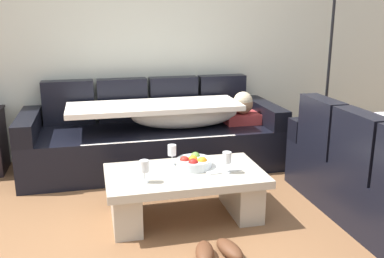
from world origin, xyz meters
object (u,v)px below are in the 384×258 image
at_px(wine_glass_far_back, 172,151).
at_px(floor_lamp, 328,54).
at_px(wine_glass_near_left, 144,167).
at_px(open_magazine, 220,168).
at_px(coffee_table, 185,189).
at_px(wine_glass_near_right, 227,158).
at_px(pair_of_shoes, 217,251).
at_px(fruit_bowl, 194,162).
at_px(couch_along_wall, 158,136).

bearing_deg(wine_glass_far_back, floor_lamp, 29.15).
xyz_separation_m(wine_glass_near_left, floor_lamp, (2.23, 1.41, 0.62)).
height_order(wine_glass_near_left, open_magazine, wine_glass_near_left).
bearing_deg(coffee_table, wine_glass_near_right, -16.89).
height_order(coffee_table, pair_of_shoes, coffee_table).
distance_m(coffee_table, pair_of_shoes, 0.64).
bearing_deg(coffee_table, open_magazine, 1.33).
xyz_separation_m(wine_glass_near_right, wine_glass_far_back, (-0.37, 0.27, 0.00)).
bearing_deg(open_magazine, fruit_bowl, 151.24).
xyz_separation_m(coffee_table, floor_lamp, (1.90, 1.28, 0.88)).
bearing_deg(open_magazine, couch_along_wall, 94.39).
bearing_deg(fruit_bowl, floor_lamp, 33.56).
relative_size(coffee_table, floor_lamp, 0.62).
bearing_deg(wine_glass_far_back, pair_of_shoes, -79.50).
bearing_deg(couch_along_wall, floor_lamp, 1.78).
distance_m(coffee_table, wine_glass_near_left, 0.44).
relative_size(couch_along_wall, pair_of_shoes, 7.43).
xyz_separation_m(fruit_bowl, wine_glass_near_left, (-0.42, -0.21, 0.07)).
distance_m(floor_lamp, pair_of_shoes, 2.83).
bearing_deg(couch_along_wall, wine_glass_near_right, -76.45).
bearing_deg(wine_glass_near_right, wine_glass_far_back, 143.61).
relative_size(fruit_bowl, pair_of_shoes, 0.80).
distance_m(wine_glass_far_back, floor_lamp, 2.33).
relative_size(open_magazine, pair_of_shoes, 0.80).
distance_m(coffee_table, wine_glass_far_back, 0.32).
height_order(open_magazine, pair_of_shoes, open_magazine).
relative_size(open_magazine, floor_lamp, 0.14).
bearing_deg(fruit_bowl, pair_of_shoes, -90.76).
height_order(wine_glass_far_back, floor_lamp, floor_lamp).
xyz_separation_m(coffee_table, fruit_bowl, (0.09, 0.07, 0.18)).
height_order(couch_along_wall, wine_glass_far_back, couch_along_wall).
bearing_deg(wine_glass_near_right, couch_along_wall, 103.55).
distance_m(wine_glass_far_back, pair_of_shoes, 0.92).
distance_m(open_magazine, pair_of_shoes, 0.73).
relative_size(coffee_table, wine_glass_near_left, 7.23).
height_order(wine_glass_near_left, pair_of_shoes, wine_glass_near_left).
bearing_deg(wine_glass_near_right, wine_glass_near_left, -176.02).
relative_size(couch_along_wall, wine_glass_near_right, 15.63).
distance_m(fruit_bowl, open_magazine, 0.21).
distance_m(fruit_bowl, pair_of_shoes, 0.78).
height_order(coffee_table, open_magazine, open_magazine).
xyz_separation_m(fruit_bowl, wine_glass_far_back, (-0.15, 0.10, 0.07)).
bearing_deg(open_magazine, wine_glass_far_back, 144.26).
relative_size(wine_glass_near_left, wine_glass_near_right, 1.00).
height_order(fruit_bowl, open_magazine, fruit_bowl).
bearing_deg(fruit_bowl, coffee_table, -140.80).
bearing_deg(wine_glass_near_left, pair_of_shoes, -49.09).
bearing_deg(pair_of_shoes, open_magazine, 71.95).
xyz_separation_m(coffee_table, wine_glass_far_back, (-0.06, 0.18, 0.26)).
bearing_deg(pair_of_shoes, floor_lamp, 45.96).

